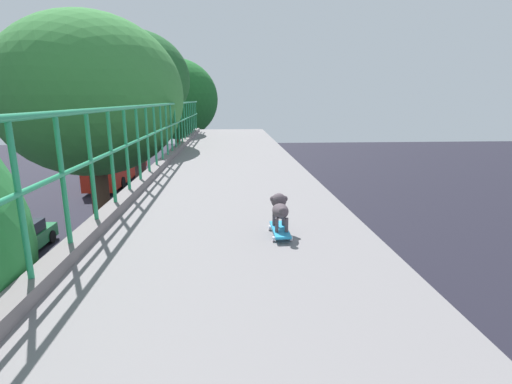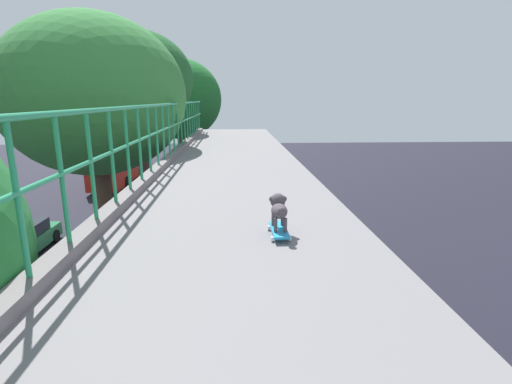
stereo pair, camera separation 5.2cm
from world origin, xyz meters
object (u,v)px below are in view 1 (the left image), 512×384
at_px(car_red_taxi_fifth, 81,265).
at_px(small_dog, 280,207).
at_px(car_green_sixth, 21,239).
at_px(toy_skateboard, 280,230).
at_px(city_bus, 118,160).

relative_size(car_red_taxi_fifth, small_dog, 9.16).
relative_size(car_green_sixth, toy_skateboard, 7.61).
bearing_deg(toy_skateboard, car_red_taxi_fifth, 121.34).
bearing_deg(small_dog, city_bus, 108.97).
xyz_separation_m(car_red_taxi_fifth, toy_skateboard, (6.47, -10.63, 5.05)).
bearing_deg(car_red_taxi_fifth, city_bus, 101.31).
distance_m(car_green_sixth, toy_skateboard, 18.04).
bearing_deg(car_green_sixth, car_red_taxi_fifth, -39.22).
xyz_separation_m(car_red_taxi_fifth, small_dog, (6.47, -10.59, 5.28)).
height_order(city_bus, toy_skateboard, toy_skateboard).
relative_size(car_green_sixth, small_dog, 9.49).
height_order(toy_skateboard, small_dog, small_dog).
xyz_separation_m(car_red_taxi_fifth, car_green_sixth, (-3.93, 3.21, -0.05)).
height_order(car_green_sixth, city_bus, city_bus).
xyz_separation_m(car_green_sixth, small_dog, (10.40, -13.79, 5.34)).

